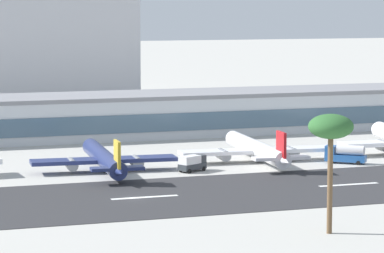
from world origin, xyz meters
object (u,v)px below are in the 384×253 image
(service_box_truck_1, at_px, (192,163))
(palm_tree_1, at_px, (331,130))
(airliner_gold_tail_gate_1, at_px, (105,159))
(airliner_red_tail_gate_2, at_px, (258,150))
(terminal_building, at_px, (124,115))
(service_fuel_truck_0, at_px, (345,154))

(service_box_truck_1, distance_m, palm_tree_1, 60.97)
(airliner_gold_tail_gate_1, height_order, airliner_red_tail_gate_2, airliner_red_tail_gate_2)
(terminal_building, relative_size, service_fuel_truck_0, 26.07)
(terminal_building, xyz_separation_m, airliner_red_tail_gate_2, (15.96, -50.81, -2.74))
(airliner_gold_tail_gate_1, xyz_separation_m, palm_tree_1, (18.09, -64.03, 12.75))
(service_fuel_truck_0, distance_m, palm_tree_1, 68.72)
(airliner_red_tail_gate_2, bearing_deg, terminal_building, 21.81)
(terminal_building, bearing_deg, palm_tree_1, -89.99)
(terminal_building, distance_m, airliner_red_tail_gate_2, 53.33)
(service_fuel_truck_0, height_order, palm_tree_1, palm_tree_1)
(airliner_red_tail_gate_2, bearing_deg, airliner_gold_tail_gate_1, 98.24)
(service_box_truck_1, bearing_deg, terminal_building, 60.98)
(service_fuel_truck_0, height_order, service_box_truck_1, service_fuel_truck_0)
(service_fuel_truck_0, xyz_separation_m, service_box_truck_1, (-33.85, 0.46, -0.24))
(terminal_building, relative_size, airliner_red_tail_gate_2, 5.39)
(airliner_red_tail_gate_2, relative_size, service_fuel_truck_0, 4.84)
(airliner_gold_tail_gate_1, relative_size, palm_tree_1, 2.24)
(terminal_building, xyz_separation_m, airliner_gold_tail_gate_1, (-18.07, -53.12, -2.75))
(service_box_truck_1, xyz_separation_m, palm_tree_1, (1.17, -59.42, 13.60))
(airliner_red_tail_gate_2, distance_m, palm_tree_1, 69.40)
(airliner_red_tail_gate_2, bearing_deg, palm_tree_1, 170.85)
(service_fuel_truck_0, bearing_deg, airliner_red_tail_gate_2, 15.53)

